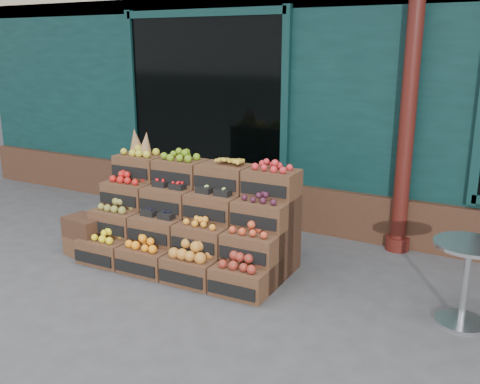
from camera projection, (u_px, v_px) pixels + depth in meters
The scene contains 6 objects.
ground at pixel (223, 294), 5.25m from camera, with size 60.00×60.00×0.00m, color #414144.
shop_facade at pixel (380, 43), 8.91m from camera, with size 12.00×6.24×4.80m.
crate_display at pixel (191, 225), 5.94m from camera, with size 2.31×1.18×1.42m.
spare_crates at pixel (86, 236), 6.18m from camera, with size 0.50×0.37×0.46m.
bistro_table at pixel (467, 274), 4.58m from camera, with size 0.60×0.60×0.75m.
shopkeeper at pixel (256, 145), 7.99m from camera, with size 0.68×0.44×1.86m, color #1D6835.
Camera 1 is at (2.49, -4.10, 2.37)m, focal length 40.00 mm.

